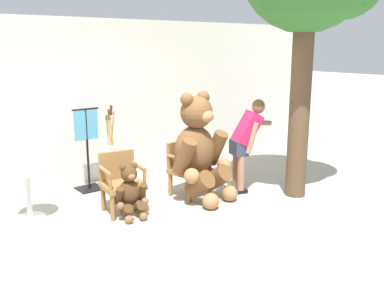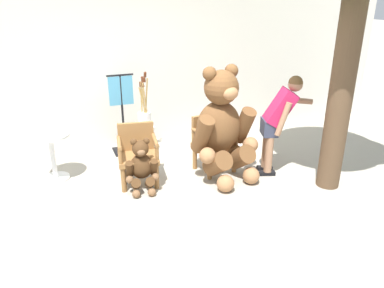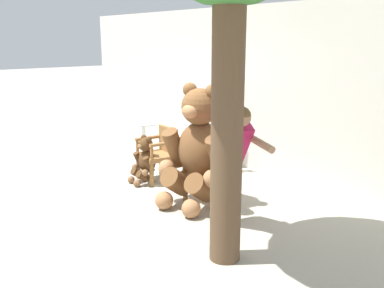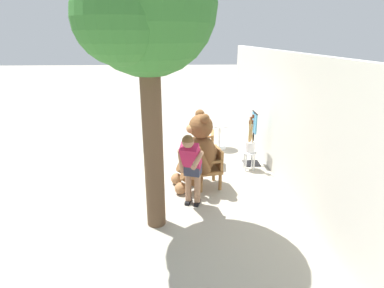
{
  "view_description": "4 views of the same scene",
  "coord_description": "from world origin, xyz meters",
  "px_view_note": "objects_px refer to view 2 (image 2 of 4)",
  "views": [
    {
      "loc": [
        -3.34,
        -4.5,
        2.36
      ],
      "look_at": [
        0.38,
        0.35,
        0.94
      ],
      "focal_mm": 40.0,
      "sensor_mm": 36.0,
      "label": 1
    },
    {
      "loc": [
        -1.62,
        -4.15,
        2.61
      ],
      "look_at": [
        0.12,
        0.41,
        0.62
      ],
      "focal_mm": 35.0,
      "sensor_mm": 36.0,
      "label": 2
    },
    {
      "loc": [
        4.77,
        -3.3,
        2.23
      ],
      "look_at": [
        0.38,
        0.6,
        0.8
      ],
      "focal_mm": 40.0,
      "sensor_mm": 36.0,
      "label": 3
    },
    {
      "loc": [
        6.45,
        0.07,
        3.08
      ],
      "look_at": [
        0.25,
        0.37,
        0.86
      ],
      "focal_mm": 28.0,
      "sensor_mm": 36.0,
      "label": 4
    }
  ],
  "objects_px": {
    "teddy_bear_large": "(222,125)",
    "white_stool": "(145,133)",
    "person_visitor": "(279,117)",
    "brush_bucket": "(144,116)",
    "teddy_bear_small": "(142,166)",
    "wooden_chair_right": "(213,142)",
    "wooden_chair_left": "(138,152)",
    "round_side_table": "(52,151)",
    "clothing_display_stand": "(122,112)"
  },
  "relations": [
    {
      "from": "wooden_chair_left",
      "to": "round_side_table",
      "type": "height_order",
      "value": "wooden_chair_left"
    },
    {
      "from": "clothing_display_stand",
      "to": "wooden_chair_left",
      "type": "bearing_deg",
      "value": -91.53
    },
    {
      "from": "wooden_chair_right",
      "to": "clothing_display_stand",
      "type": "distance_m",
      "value": 1.68
    },
    {
      "from": "teddy_bear_large",
      "to": "teddy_bear_small",
      "type": "height_order",
      "value": "teddy_bear_large"
    },
    {
      "from": "wooden_chair_right",
      "to": "teddy_bear_large",
      "type": "distance_m",
      "value": 0.45
    },
    {
      "from": "wooden_chair_right",
      "to": "white_stool",
      "type": "height_order",
      "value": "wooden_chair_right"
    },
    {
      "from": "wooden_chair_right",
      "to": "teddy_bear_small",
      "type": "bearing_deg",
      "value": -166.73
    },
    {
      "from": "person_visitor",
      "to": "clothing_display_stand",
      "type": "bearing_deg",
      "value": 140.44
    },
    {
      "from": "wooden_chair_left",
      "to": "wooden_chair_right",
      "type": "height_order",
      "value": "same"
    },
    {
      "from": "wooden_chair_left",
      "to": "teddy_bear_small",
      "type": "relative_size",
      "value": 1.12
    },
    {
      "from": "person_visitor",
      "to": "wooden_chair_right",
      "type": "bearing_deg",
      "value": 151.69
    },
    {
      "from": "teddy_bear_small",
      "to": "white_stool",
      "type": "relative_size",
      "value": 1.68
    },
    {
      "from": "wooden_chair_left",
      "to": "white_stool",
      "type": "distance_m",
      "value": 1.11
    },
    {
      "from": "white_stool",
      "to": "clothing_display_stand",
      "type": "distance_m",
      "value": 0.52
    },
    {
      "from": "teddy_bear_large",
      "to": "white_stool",
      "type": "xyz_separation_m",
      "value": [
        -0.84,
        1.31,
        -0.46
      ]
    },
    {
      "from": "person_visitor",
      "to": "brush_bucket",
      "type": "relative_size",
      "value": 1.61
    },
    {
      "from": "white_stool",
      "to": "round_side_table",
      "type": "xyz_separation_m",
      "value": [
        -1.53,
        -0.53,
        0.09
      ]
    },
    {
      "from": "brush_bucket",
      "to": "round_side_table",
      "type": "distance_m",
      "value": 1.63
    },
    {
      "from": "brush_bucket",
      "to": "round_side_table",
      "type": "xyz_separation_m",
      "value": [
        -1.53,
        -0.53,
        -0.22
      ]
    },
    {
      "from": "teddy_bear_large",
      "to": "brush_bucket",
      "type": "xyz_separation_m",
      "value": [
        -0.84,
        1.31,
        -0.16
      ]
    },
    {
      "from": "wooden_chair_right",
      "to": "round_side_table",
      "type": "bearing_deg",
      "value": 167.62
    },
    {
      "from": "wooden_chair_right",
      "to": "brush_bucket",
      "type": "relative_size",
      "value": 0.91
    },
    {
      "from": "round_side_table",
      "to": "clothing_display_stand",
      "type": "relative_size",
      "value": 0.53
    },
    {
      "from": "wooden_chair_left",
      "to": "brush_bucket",
      "type": "height_order",
      "value": "brush_bucket"
    },
    {
      "from": "teddy_bear_small",
      "to": "round_side_table",
      "type": "bearing_deg",
      "value": 145.1
    },
    {
      "from": "teddy_bear_small",
      "to": "person_visitor",
      "type": "height_order",
      "value": "person_visitor"
    },
    {
      "from": "wooden_chair_left",
      "to": "white_stool",
      "type": "xyz_separation_m",
      "value": [
        0.37,
        1.04,
        -0.11
      ]
    },
    {
      "from": "brush_bucket",
      "to": "round_side_table",
      "type": "bearing_deg",
      "value": -161.01
    },
    {
      "from": "person_visitor",
      "to": "brush_bucket",
      "type": "xyz_separation_m",
      "value": [
        -1.66,
        1.5,
        -0.24
      ]
    },
    {
      "from": "teddy_bear_small",
      "to": "clothing_display_stand",
      "type": "relative_size",
      "value": 0.57
    },
    {
      "from": "teddy_bear_small",
      "to": "person_visitor",
      "type": "distance_m",
      "value": 2.12
    },
    {
      "from": "wooden_chair_right",
      "to": "teddy_bear_large",
      "type": "bearing_deg",
      "value": -84.11
    },
    {
      "from": "wooden_chair_left",
      "to": "wooden_chair_right",
      "type": "distance_m",
      "value": 1.18
    },
    {
      "from": "wooden_chair_right",
      "to": "teddy_bear_small",
      "type": "xyz_separation_m",
      "value": [
        -1.2,
        -0.28,
        -0.08
      ]
    },
    {
      "from": "wooden_chair_left",
      "to": "teddy_bear_large",
      "type": "bearing_deg",
      "value": -12.57
    },
    {
      "from": "teddy_bear_small",
      "to": "round_side_table",
      "type": "height_order",
      "value": "teddy_bear_small"
    },
    {
      "from": "person_visitor",
      "to": "brush_bucket",
      "type": "bearing_deg",
      "value": 137.95
    },
    {
      "from": "teddy_bear_large",
      "to": "person_visitor",
      "type": "bearing_deg",
      "value": -12.92
    },
    {
      "from": "wooden_chair_right",
      "to": "teddy_bear_small",
      "type": "distance_m",
      "value": 1.23
    },
    {
      "from": "teddy_bear_small",
      "to": "teddy_bear_large",
      "type": "bearing_deg",
      "value": 0.6
    },
    {
      "from": "person_visitor",
      "to": "round_side_table",
      "type": "bearing_deg",
      "value": 163.06
    },
    {
      "from": "wooden_chair_right",
      "to": "person_visitor",
      "type": "distance_m",
      "value": 1.06
    },
    {
      "from": "person_visitor",
      "to": "wooden_chair_left",
      "type": "bearing_deg",
      "value": 167.29
    },
    {
      "from": "teddy_bear_large",
      "to": "white_stool",
      "type": "height_order",
      "value": "teddy_bear_large"
    },
    {
      "from": "teddy_bear_small",
      "to": "clothing_display_stand",
      "type": "distance_m",
      "value": 1.51
    },
    {
      "from": "white_stool",
      "to": "round_side_table",
      "type": "height_order",
      "value": "round_side_table"
    },
    {
      "from": "clothing_display_stand",
      "to": "teddy_bear_large",
      "type": "bearing_deg",
      "value": -51.18
    },
    {
      "from": "teddy_bear_small",
      "to": "brush_bucket",
      "type": "xyz_separation_m",
      "value": [
        0.39,
        1.32,
        0.29
      ]
    },
    {
      "from": "brush_bucket",
      "to": "clothing_display_stand",
      "type": "height_order",
      "value": "brush_bucket"
    },
    {
      "from": "teddy_bear_small",
      "to": "person_visitor",
      "type": "bearing_deg",
      "value": -4.91
    }
  ]
}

